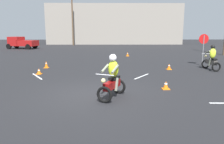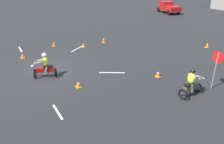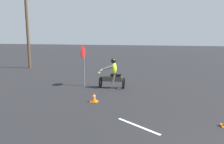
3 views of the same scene
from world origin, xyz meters
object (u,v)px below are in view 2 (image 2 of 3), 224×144
(traffic_cone_far_right, at_px, (84,45))
(traffic_cone_far_center, at_px, (104,40))
(stop_sign, at_px, (217,63))
(traffic_cone_far_left, at_px, (158,74))
(motorcycle_rider_background, at_px, (191,84))
(traffic_cone_mid_center, at_px, (207,45))
(traffic_cone_mid_left, at_px, (54,44))
(motorcycle_rider_foreground, at_px, (45,67))
(pickup_truck, at_px, (169,7))
(traffic_cone_near_left, at_px, (23,56))
(traffic_cone_near_right, at_px, (78,85))

(traffic_cone_far_right, bearing_deg, traffic_cone_far_center, 95.01)
(stop_sign, xyz_separation_m, traffic_cone_far_left, (-2.85, -1.57, -1.44))
(motorcycle_rider_background, xyz_separation_m, traffic_cone_mid_center, (-4.77, 8.10, -0.52))
(motorcycle_rider_background, xyz_separation_m, traffic_cone_mid_left, (-12.54, -3.43, -0.51))
(motorcycle_rider_foreground, xyz_separation_m, pickup_truck, (-12.74, 23.95, 0.20))
(motorcycle_rider_background, bearing_deg, traffic_cone_far_center, 170.84)
(traffic_cone_near_left, distance_m, traffic_cone_far_left, 10.61)
(pickup_truck, distance_m, traffic_cone_far_left, 24.33)
(traffic_cone_near_right, relative_size, traffic_cone_far_right, 1.07)
(motorcycle_rider_background, height_order, traffic_cone_near_left, motorcycle_rider_background)
(traffic_cone_mid_left, bearing_deg, traffic_cone_far_right, 51.23)
(traffic_cone_mid_center, xyz_separation_m, traffic_cone_far_center, (-6.22, -7.13, 0.02))
(traffic_cone_mid_left, height_order, traffic_cone_far_center, traffic_cone_far_center)
(pickup_truck, distance_m, stop_sign, 25.32)
(traffic_cone_far_right, xyz_separation_m, traffic_cone_far_left, (8.11, 1.45, 0.04))
(pickup_truck, bearing_deg, traffic_cone_far_left, -123.30)
(traffic_cone_near_right, bearing_deg, traffic_cone_mid_center, 92.61)
(pickup_truck, height_order, traffic_cone_near_left, pickup_truck)
(traffic_cone_near_left, height_order, traffic_cone_near_right, traffic_cone_near_left)
(traffic_cone_far_center, bearing_deg, traffic_cone_mid_left, -109.35)
(traffic_cone_far_right, distance_m, traffic_cone_far_left, 8.23)
(pickup_truck, height_order, stop_sign, stop_sign)
(pickup_truck, relative_size, traffic_cone_far_center, 9.35)
(stop_sign, height_order, traffic_cone_far_center, stop_sign)
(traffic_cone_mid_center, relative_size, traffic_cone_mid_left, 0.99)
(traffic_cone_far_center, bearing_deg, stop_sign, 4.00)
(traffic_cone_mid_center, height_order, traffic_cone_far_left, traffic_cone_mid_center)
(traffic_cone_mid_left, distance_m, traffic_cone_far_right, 2.78)
(stop_sign, xyz_separation_m, traffic_cone_far_center, (-11.15, -0.78, -1.40))
(traffic_cone_near_right, distance_m, traffic_cone_far_left, 5.18)
(traffic_cone_mid_left, xyz_separation_m, traffic_cone_far_center, (1.54, 4.40, 0.02))
(motorcycle_rider_foreground, relative_size, traffic_cone_far_left, 4.12)
(traffic_cone_near_left, distance_m, traffic_cone_far_center, 7.50)
(traffic_cone_far_right, distance_m, traffic_cone_far_center, 2.24)
(traffic_cone_far_left, bearing_deg, pickup_truck, 133.00)
(traffic_cone_far_center, bearing_deg, traffic_cone_mid_center, 48.90)
(traffic_cone_far_center, bearing_deg, motorcycle_rider_background, -5.04)
(pickup_truck, xyz_separation_m, traffic_cone_near_left, (8.36, -24.50, -0.75))
(traffic_cone_near_right, xyz_separation_m, traffic_cone_far_left, (1.49, 4.96, 0.02))
(traffic_cone_mid_left, distance_m, traffic_cone_far_center, 4.66)
(motorcycle_rider_background, bearing_deg, traffic_cone_mid_center, 116.38)
(motorcycle_rider_foreground, height_order, traffic_cone_far_center, motorcycle_rider_foreground)
(stop_sign, relative_size, traffic_cone_near_right, 6.51)
(traffic_cone_near_right, bearing_deg, motorcycle_rider_background, 48.78)
(traffic_cone_far_left, bearing_deg, motorcycle_rider_foreground, -121.89)
(motorcycle_rider_foreground, height_order, traffic_cone_near_left, motorcycle_rider_foreground)
(motorcycle_rider_foreground, height_order, pickup_truck, pickup_truck)
(traffic_cone_far_right, bearing_deg, traffic_cone_near_right, -27.99)
(motorcycle_rider_foreground, height_order, traffic_cone_far_right, motorcycle_rider_foreground)
(motorcycle_rider_background, relative_size, stop_sign, 0.72)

